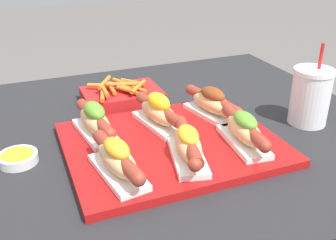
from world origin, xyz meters
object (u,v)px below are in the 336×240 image
object	(u,v)px
hot_dog_3	(95,121)
fries_basket	(122,95)
serving_tray	(171,144)
hot_dog_4	(159,111)
hot_dog_5	(212,103)
drink_cup	(310,96)
hot_dog_0	(117,159)
sauce_bowl	(18,158)
hot_dog_1	(186,145)
hot_dog_2	(244,130)

from	to	relation	value
hot_dog_3	fries_basket	bearing A→B (deg)	59.52
fries_basket	serving_tray	bearing A→B (deg)	-83.94
hot_dog_4	serving_tray	bearing A→B (deg)	-91.38
hot_dog_5	drink_cup	bearing A→B (deg)	-22.25
hot_dog_0	drink_cup	distance (m)	0.50
sauce_bowl	serving_tray	bearing A→B (deg)	-11.08
hot_dog_5	sauce_bowl	world-z (taller)	hot_dog_5
serving_tray	fries_basket	xyz separation A→B (m)	(-0.03, 0.28, 0.01)
hot_dog_5	drink_cup	distance (m)	0.23
fries_basket	hot_dog_1	bearing A→B (deg)	-85.97
hot_dog_4	drink_cup	xyz separation A→B (m)	(0.35, -0.09, 0.02)
hot_dog_2	hot_dog_3	bearing A→B (deg)	150.50
sauce_bowl	fries_basket	distance (m)	0.36
serving_tray	sauce_bowl	bearing A→B (deg)	168.92
hot_dog_1	hot_dog_0	bearing A→B (deg)	-178.78
hot_dog_0	hot_dog_5	xyz separation A→B (m)	(0.28, 0.16, 0.00)
hot_dog_2	hot_dog_0	bearing A→B (deg)	-177.18
hot_dog_3	drink_cup	size ratio (longest dim) A/B	1.00
serving_tray	hot_dog_0	xyz separation A→B (m)	(-0.14, -0.09, 0.04)
serving_tray	drink_cup	xyz separation A→B (m)	(0.36, -0.01, 0.06)
hot_dog_2	fries_basket	xyz separation A→B (m)	(-0.17, 0.35, -0.03)
hot_dog_3	hot_dog_4	world-z (taller)	hot_dog_4
hot_dog_2	sauce_bowl	world-z (taller)	hot_dog_2
fries_basket	drink_cup	bearing A→B (deg)	-37.22
hot_dog_3	hot_dog_5	distance (m)	0.28
serving_tray	hot_dog_5	bearing A→B (deg)	29.31
hot_dog_2	fries_basket	size ratio (longest dim) A/B	0.96
hot_dog_1	hot_dog_4	bearing A→B (deg)	87.80
serving_tray	drink_cup	world-z (taller)	drink_cup
hot_dog_0	fries_basket	xyz separation A→B (m)	(0.11, 0.37, -0.03)
hot_dog_1	hot_dog_4	xyz separation A→B (m)	(0.01, 0.16, 0.00)
hot_dog_4	fries_basket	bearing A→B (deg)	98.84
serving_tray	sauce_bowl	distance (m)	0.32
hot_dog_0	sauce_bowl	distance (m)	0.23
drink_cup	fries_basket	bearing A→B (deg)	142.78
fries_basket	sauce_bowl	bearing A→B (deg)	-141.94
hot_dog_4	drink_cup	world-z (taller)	drink_cup
hot_dog_1	hot_dog_5	bearing A→B (deg)	48.18
hot_dog_1	hot_dog_5	size ratio (longest dim) A/B	1.00
hot_dog_3	hot_dog_5	bearing A→B (deg)	-1.78
hot_dog_1	drink_cup	size ratio (longest dim) A/B	0.98
hot_dog_0	drink_cup	bearing A→B (deg)	8.55
hot_dog_1	hot_dog_2	bearing A→B (deg)	4.40
hot_dog_0	hot_dog_3	distance (m)	0.17
hot_dog_0	fries_basket	size ratio (longest dim) A/B	0.95
hot_dog_2	hot_dog_3	size ratio (longest dim) A/B	1.00
hot_dog_3	fries_basket	xyz separation A→B (m)	(0.12, 0.20, -0.03)
serving_tray	hot_dog_3	distance (m)	0.17
hot_dog_4	drink_cup	size ratio (longest dim) A/B	0.99
hot_dog_0	hot_dog_5	distance (m)	0.33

